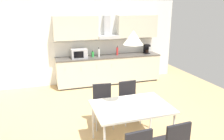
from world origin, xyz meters
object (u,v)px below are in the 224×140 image
object	(u,v)px
bottle_red	(117,51)
microwave	(79,53)
coffee_maker	(146,49)
dining_table	(131,108)
chair_far_right	(129,98)
chair_far_left	(103,101)
pendant_lamp	(133,38)
bottle_green	(93,54)
bottle_white	(99,53)

from	to	relation	value
bottle_red	microwave	bearing A→B (deg)	-177.61
coffee_maker	dining_table	bearing A→B (deg)	-119.68
bottle_red	dining_table	xyz separation A→B (m)	(-0.89, -3.39, -0.31)
chair_far_right	chair_far_left	size ratio (longest dim) A/B	1.00
coffee_maker	bottle_red	distance (m)	1.02
microwave	pendant_lamp	size ratio (longest dim) A/B	1.50
microwave	dining_table	distance (m)	3.37
chair_far_right	chair_far_left	world-z (taller)	same
pendant_lamp	dining_table	bearing A→B (deg)	0.00
bottle_red	bottle_green	bearing A→B (deg)	-179.45
chair_far_left	bottle_white	bearing A→B (deg)	77.48
coffee_maker	bottle_white	distance (m)	1.64
pendant_lamp	microwave	bearing A→B (deg)	95.94
chair_far_left	microwave	bearing A→B (deg)	91.39
microwave	chair_far_right	bearing A→B (deg)	-75.64
microwave	coffee_maker	distance (m)	2.26
microwave	bottle_green	distance (m)	0.44
bottle_green	chair_far_left	distance (m)	2.61
bottle_white	chair_far_right	world-z (taller)	bottle_white
coffee_maker	bottle_white	size ratio (longest dim) A/B	1.03
chair_far_right	bottle_green	bearing A→B (deg)	94.70
microwave	chair_far_left	distance (m)	2.55
bottle_red	coffee_maker	bearing A→B (deg)	-1.43
dining_table	chair_far_right	distance (m)	0.91
bottle_white	bottle_red	bearing A→B (deg)	2.28
dining_table	pendant_lamp	distance (m)	1.21
coffee_maker	bottle_green	size ratio (longest dim) A/B	1.57
microwave	dining_table	world-z (taller)	microwave
bottle_green	dining_table	world-z (taller)	bottle_green
bottle_white	dining_table	world-z (taller)	bottle_white
microwave	bottle_white	distance (m)	0.62
chair_far_right	chair_far_left	bearing A→B (deg)	-179.96
coffee_maker	chair_far_right	size ratio (longest dim) A/B	0.34
bottle_red	bottle_white	size ratio (longest dim) A/B	1.03
microwave	bottle_white	world-z (taller)	bottle_white
bottle_green	chair_far_left	xyz separation A→B (m)	(-0.37, -2.54, -0.45)
coffee_maker	chair_far_left	xyz separation A→B (m)	(-2.20, -2.52, -0.51)
microwave	chair_far_left	xyz separation A→B (m)	(0.06, -2.50, -0.50)
dining_table	bottle_white	bearing A→B (deg)	85.34
bottle_red	chair_far_left	xyz separation A→B (m)	(-1.18, -2.55, -0.49)
coffee_maker	chair_far_right	world-z (taller)	coffee_maker
pendant_lamp	bottle_white	bearing A→B (deg)	85.34
bottle_red	bottle_white	bearing A→B (deg)	-177.72
microwave	pendant_lamp	xyz separation A→B (m)	(0.35, -3.34, 0.89)
dining_table	coffee_maker	bearing A→B (deg)	60.32
coffee_maker	microwave	bearing A→B (deg)	-179.33
chair_far_right	bottle_white	bearing A→B (deg)	90.41
chair_far_left	pendant_lamp	xyz separation A→B (m)	(0.29, -0.84, 1.39)
bottle_green	coffee_maker	bearing A→B (deg)	-0.55
microwave	bottle_green	world-z (taller)	microwave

